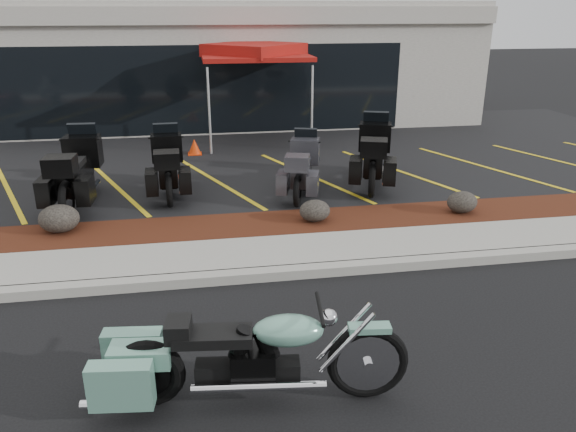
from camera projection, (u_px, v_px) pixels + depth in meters
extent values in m
plane|color=black|center=(237.00, 311.00, 7.55)|extent=(90.00, 90.00, 0.00)
cube|color=gray|center=(232.00, 277.00, 8.35)|extent=(24.00, 0.25, 0.15)
cube|color=gray|center=(229.00, 257.00, 9.00)|extent=(24.00, 1.20, 0.15)
cube|color=#34170B|center=(224.00, 229.00, 10.10)|extent=(24.00, 1.20, 0.16)
cube|color=black|center=(211.00, 156.00, 15.09)|extent=(26.00, 9.60, 0.15)
cube|color=gray|center=(201.00, 61.00, 20.23)|extent=(18.00, 8.00, 4.00)
cube|color=black|center=(206.00, 90.00, 16.73)|extent=(12.00, 0.06, 2.60)
cube|color=gray|center=(202.00, 16.00, 15.96)|extent=(18.00, 0.30, 0.50)
ellipsoid|color=black|center=(59.00, 219.00, 9.71)|extent=(0.69, 0.57, 0.49)
ellipsoid|color=black|center=(315.00, 211.00, 10.21)|extent=(0.56, 0.47, 0.40)
ellipsoid|color=black|center=(462.00, 202.00, 10.64)|extent=(0.58, 0.48, 0.41)
cone|color=red|center=(194.00, 147.00, 14.89)|extent=(0.43, 0.43, 0.41)
cylinder|color=silver|center=(208.00, 111.00, 14.65)|extent=(0.06, 0.06, 2.25)
cylinder|color=silver|center=(311.00, 109.00, 15.02)|extent=(0.06, 0.06, 2.25)
cylinder|color=silver|center=(207.00, 96.00, 17.19)|extent=(0.06, 0.06, 2.25)
cylinder|color=silver|center=(295.00, 94.00, 17.56)|extent=(0.06, 0.06, 2.25)
cube|color=maroon|center=(254.00, 56.00, 15.66)|extent=(3.01, 3.01, 0.12)
cube|color=maroon|center=(254.00, 50.00, 15.60)|extent=(3.04, 3.04, 0.34)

